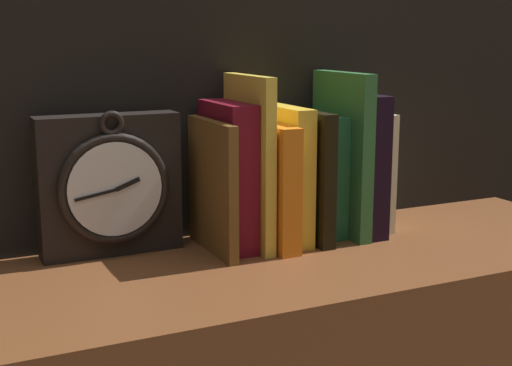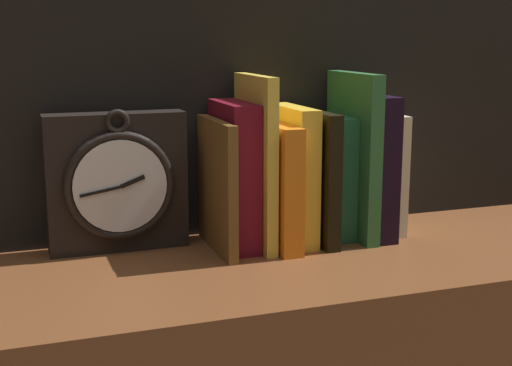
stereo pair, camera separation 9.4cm
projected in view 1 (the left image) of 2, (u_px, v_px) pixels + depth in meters
clock at (110, 185)px, 0.99m from camera, size 0.20×0.06×0.21m
book_slot0_brown at (212, 187)px, 1.01m from camera, size 0.01×0.15×0.19m
book_slot1_maroon at (227, 176)px, 1.03m from camera, size 0.04×0.13×0.21m
book_slot2_yellow at (249, 162)px, 1.03m from camera, size 0.02×0.15×0.25m
book_slot3_orange at (268, 184)px, 1.05m from camera, size 0.03×0.16×0.18m
book_slot4_yellow at (285, 174)px, 1.07m from camera, size 0.03×0.14×0.20m
book_slot5_black at (305, 175)px, 1.07m from camera, size 0.02×0.15×0.20m
book_slot6_green at (319, 175)px, 1.10m from camera, size 0.04×0.12×0.19m
book_slot7_green at (342, 154)px, 1.10m from camera, size 0.02×0.15×0.25m
book_slot8_black at (356, 163)px, 1.11m from camera, size 0.03×0.14×0.22m
book_slot9_cream at (369, 170)px, 1.14m from camera, size 0.02×0.12×0.19m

